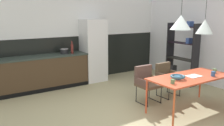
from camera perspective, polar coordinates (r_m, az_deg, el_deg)
ground_plane at (r=4.52m, az=8.06°, el=-13.61°), size 8.50×8.50×0.00m
back_wall_splashback_dark at (r=6.95m, az=-9.28°, el=1.17°), size 6.11×0.12×1.32m
back_wall_panel_upper at (r=6.83m, az=-9.66°, el=12.15°), size 6.11×0.12×1.32m
kitchen_counter at (r=6.23m, az=-19.77°, el=-2.64°), size 3.03×0.63×0.89m
refrigerator_column at (r=6.77m, az=-4.68°, el=3.12°), size 0.65×0.60×1.81m
dining_table at (r=4.88m, az=18.92°, el=-3.67°), size 1.76×0.79×0.72m
armchair_corner_seat at (r=5.19m, az=8.61°, el=-4.16°), size 0.50×0.48×0.82m
armchair_facing_counter at (r=5.70m, az=13.43°, el=-2.90°), size 0.51×0.50×0.79m
fruit_bowl at (r=4.58m, az=16.07°, el=-3.30°), size 0.28×0.28×0.07m
open_book at (r=4.89m, az=19.69°, el=-3.10°), size 0.31×0.23×0.02m
mug_dark_espresso at (r=4.26m, az=14.91°, el=-4.47°), size 0.11×0.07×0.08m
mug_tall_blue at (r=5.04m, az=23.93°, el=-2.47°), size 0.13×0.08×0.10m
mug_short_terracotta at (r=5.35m, az=24.22°, el=-1.76°), size 0.12×0.08×0.09m
cooking_pot at (r=6.42m, az=-11.85°, el=2.90°), size 0.23×0.23×0.16m
bottle_vinegar_dark at (r=6.40m, az=-9.94°, el=3.60°), size 0.07×0.07×0.34m
open_shelf_unit at (r=6.80m, az=17.11°, el=2.69°), size 0.30×0.94×1.77m
pendant_lamp_over_table_near at (r=4.46m, az=16.79°, el=9.67°), size 0.39×0.39×0.93m
pendant_lamp_over_table_far at (r=5.01m, az=22.11°, el=8.42°), size 0.34×0.34×1.04m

